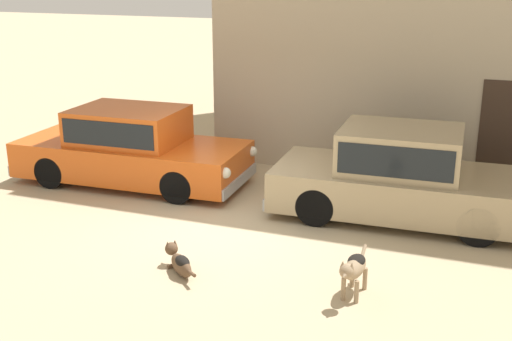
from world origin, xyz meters
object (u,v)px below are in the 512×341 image
(parked_sedan_nearest, at_px, (131,146))
(stray_dog_spotted, at_px, (180,262))
(stray_dog_tan, at_px, (354,268))
(parked_sedan_second, at_px, (401,174))

(parked_sedan_nearest, bearing_deg, stray_dog_spotted, -52.29)
(stray_dog_tan, bearing_deg, parked_sedan_nearest, -116.78)
(parked_sedan_second, distance_m, stray_dog_spotted, 4.12)
(parked_sedan_second, bearing_deg, stray_dog_spotted, -130.02)
(parked_sedan_nearest, xyz_separation_m, parked_sedan_second, (5.19, -0.01, 0.02))
(stray_dog_spotted, bearing_deg, stray_dog_tan, -134.97)
(parked_sedan_nearest, bearing_deg, parked_sedan_second, -2.16)
(parked_sedan_second, height_order, stray_dog_tan, parked_sedan_second)
(parked_sedan_second, xyz_separation_m, stray_dog_tan, (-0.11, -3.02, -0.35))
(parked_sedan_nearest, relative_size, parked_sedan_second, 1.05)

